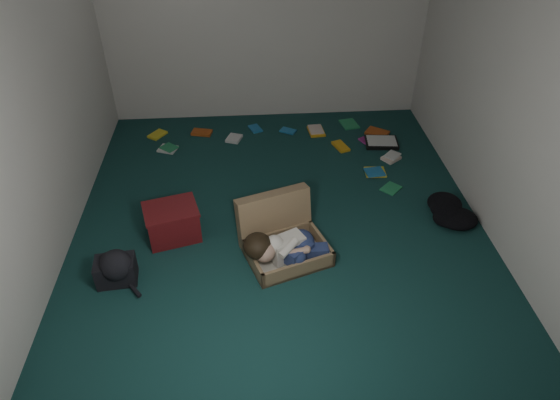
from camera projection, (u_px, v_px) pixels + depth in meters
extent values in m
plane|color=#133936|center=(279.00, 219.00, 5.03)|extent=(4.50, 4.50, 0.00)
plane|color=silver|center=(265.00, 18.00, 6.03)|extent=(4.50, 0.00, 4.50)
plane|color=silver|center=(312.00, 304.00, 2.46)|extent=(4.50, 0.00, 4.50)
plane|color=silver|center=(38.00, 109.00, 4.12)|extent=(0.00, 4.50, 4.50)
plane|color=silver|center=(506.00, 93.00, 4.36)|extent=(0.00, 4.50, 4.50)
cube|color=#90734F|center=(288.00, 253.00, 4.51)|extent=(0.83, 0.70, 0.16)
cube|color=beige|center=(288.00, 256.00, 4.54)|extent=(0.75, 0.63, 0.02)
cube|color=#90734F|center=(274.00, 217.00, 4.65)|extent=(0.74, 0.43, 0.52)
cube|color=white|center=(287.00, 247.00, 4.44)|extent=(0.35, 0.29, 0.22)
sphere|color=tan|center=(264.00, 252.00, 4.31)|extent=(0.19, 0.19, 0.19)
ellipsoid|color=black|center=(258.00, 246.00, 4.32)|extent=(0.25, 0.27, 0.22)
ellipsoid|color=navy|center=(302.00, 242.00, 4.49)|extent=(0.23, 0.27, 0.22)
cube|color=navy|center=(299.00, 253.00, 4.39)|extent=(0.28, 0.27, 0.14)
cube|color=navy|center=(315.00, 252.00, 4.45)|extent=(0.24, 0.12, 0.11)
sphere|color=white|center=(322.00, 248.00, 4.51)|extent=(0.11, 0.11, 0.11)
sphere|color=white|center=(326.00, 254.00, 4.47)|extent=(0.10, 0.10, 0.10)
cylinder|color=tan|center=(298.00, 252.00, 4.33)|extent=(0.19, 0.12, 0.07)
cube|color=maroon|center=(173.00, 223.00, 4.73)|extent=(0.55, 0.48, 0.31)
cube|color=maroon|center=(170.00, 209.00, 4.62)|extent=(0.58, 0.50, 0.02)
cube|color=black|center=(381.00, 143.00, 6.17)|extent=(0.42, 0.33, 0.05)
cube|color=white|center=(382.00, 141.00, 6.16)|extent=(0.38, 0.29, 0.01)
cube|color=yellow|center=(158.00, 135.00, 6.35)|extent=(0.21, 0.16, 0.02)
cube|color=#B74C18|center=(202.00, 133.00, 6.39)|extent=(0.26, 0.25, 0.02)
cube|color=silver|center=(234.00, 139.00, 6.27)|extent=(0.21, 0.25, 0.02)
cube|color=#1F6EAA|center=(288.00, 131.00, 6.44)|extent=(0.22, 0.25, 0.02)
cube|color=gold|center=(316.00, 131.00, 6.42)|extent=(0.26, 0.25, 0.02)
cube|color=#25884F|center=(349.00, 124.00, 6.58)|extent=(0.22, 0.18, 0.02)
cube|color=#992678|center=(370.00, 142.00, 6.21)|extent=(0.26, 0.26, 0.02)
cube|color=beige|center=(391.00, 159.00, 5.90)|extent=(0.20, 0.24, 0.02)
cube|color=yellow|center=(375.00, 172.00, 5.68)|extent=(0.24, 0.26, 0.02)
cube|color=#B74C18|center=(377.00, 133.00, 6.39)|extent=(0.26, 0.24, 0.02)
cube|color=silver|center=(168.00, 149.00, 6.08)|extent=(0.24, 0.19, 0.02)
cube|color=#1F6EAA|center=(255.00, 129.00, 6.48)|extent=(0.26, 0.26, 0.02)
cube|color=gold|center=(341.00, 147.00, 6.12)|extent=(0.18, 0.23, 0.02)
cube|color=#25884F|center=(391.00, 188.00, 5.43)|extent=(0.25, 0.26, 0.02)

